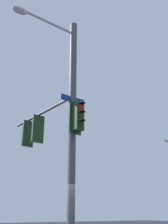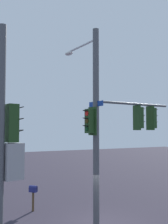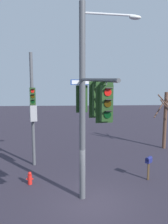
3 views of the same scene
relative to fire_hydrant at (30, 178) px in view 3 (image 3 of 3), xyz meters
The scene contains 6 objects.
ground_plane 3.93m from the fire_hydrant, 33.72° to the right, with size 80.00×80.00×0.00m, color #2F2A36.
main_signal_pole_assembly 6.17m from the fire_hydrant, 38.44° to the right, with size 3.36×5.54×9.30m.
secondary_pole_assembly 4.54m from the fire_hydrant, 93.76° to the left, with size 0.55×0.78×7.58m.
fire_hydrant is the anchor object (origin of this frame).
mailbox 6.89m from the fire_hydrant, ahead, with size 0.48×0.48×1.41m.
bare_tree_across_street 12.17m from the fire_hydrant, 31.60° to the left, with size 1.59×1.79×4.79m.
Camera 3 is at (-0.85, -10.32, 5.92)m, focal length 37.16 mm.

